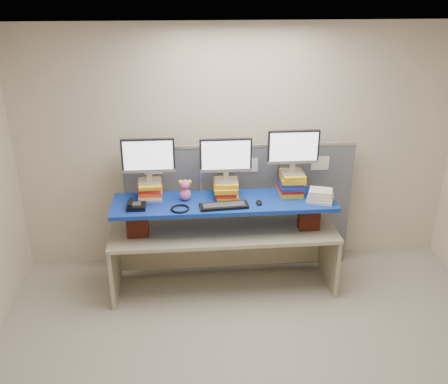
{
  "coord_description": "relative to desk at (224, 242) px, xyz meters",
  "views": [
    {
      "loc": [
        -0.53,
        -3.37,
        3.26
      ],
      "look_at": [
        -0.21,
        1.32,
        1.17
      ],
      "focal_mm": 40.0,
      "sensor_mm": 36.0,
      "label": 1
    }
  ],
  "objects": [
    {
      "name": "monitor_left",
      "position": [
        -0.76,
        0.1,
        0.95
      ],
      "size": [
        0.54,
        0.15,
        0.47
      ],
      "rotation": [
        0.0,
        0.0,
        0.02
      ],
      "color": "#9B9BA0",
      "rests_on": "book_stack_left"
    },
    {
      "name": "room",
      "position": [
        0.21,
        -1.32,
        0.82
      ],
      "size": [
        5.0,
        4.0,
        2.8
      ],
      "color": "beige",
      "rests_on": "ground"
    },
    {
      "name": "monitor_right",
      "position": [
        0.73,
        0.13,
        0.99
      ],
      "size": [
        0.54,
        0.15,
        0.47
      ],
      "rotation": [
        0.0,
        0.0,
        0.02
      ],
      "color": "#9B9BA0",
      "rests_on": "book_stack_right"
    },
    {
      "name": "headset",
      "position": [
        -0.45,
        -0.18,
        0.5
      ],
      "size": [
        0.22,
        0.22,
        0.02
      ],
      "primitive_type": "torus",
      "rotation": [
        0.0,
        0.0,
        0.18
      ],
      "color": "black",
      "rests_on": "blue_board"
    },
    {
      "name": "blue_board",
      "position": [
        0.0,
        0.0,
        0.47
      ],
      "size": [
        2.32,
        0.62,
        0.04
      ],
      "primitive_type": "cube",
      "rotation": [
        0.0,
        0.0,
        0.02
      ],
      "color": "navy",
      "rests_on": "brick_pier_left"
    },
    {
      "name": "book_stack_center",
      "position": [
        0.03,
        0.12,
        0.57
      ],
      "size": [
        0.26,
        0.31,
        0.17
      ],
      "color": "#BE9019",
      "rests_on": "blue_board"
    },
    {
      "name": "desk_phone",
      "position": [
        -0.9,
        -0.12,
        0.52
      ],
      "size": [
        0.19,
        0.17,
        0.08
      ],
      "rotation": [
        0.0,
        0.0,
        0.02
      ],
      "color": "black",
      "rests_on": "blue_board"
    },
    {
      "name": "monitor_center",
      "position": [
        0.03,
        0.12,
        0.92
      ],
      "size": [
        0.54,
        0.15,
        0.47
      ],
      "rotation": [
        0.0,
        0.0,
        0.02
      ],
      "color": "#9B9BA0",
      "rests_on": "book_stack_center"
    },
    {
      "name": "book_stack_right",
      "position": [
        0.72,
        0.14,
        0.61
      ],
      "size": [
        0.28,
        0.32,
        0.24
      ],
      "color": "#BE9019",
      "rests_on": "blue_board"
    },
    {
      "name": "book_stack_left",
      "position": [
        -0.76,
        0.11,
        0.58
      ],
      "size": [
        0.26,
        0.31,
        0.19
      ],
      "color": "silver",
      "rests_on": "blue_board"
    },
    {
      "name": "keyboard",
      "position": [
        -0.01,
        -0.15,
        0.5
      ],
      "size": [
        0.5,
        0.21,
        0.03
      ],
      "rotation": [
        0.0,
        0.0,
        0.09
      ],
      "color": "black",
      "rests_on": "blue_board"
    },
    {
      "name": "binder_stack",
      "position": [
        1.0,
        -0.07,
        0.55
      ],
      "size": [
        0.32,
        0.29,
        0.13
      ],
      "rotation": [
        0.0,
        0.0,
        -0.35
      ],
      "color": "beige",
      "rests_on": "blue_board"
    },
    {
      "name": "cubicle_partition",
      "position": [
        0.21,
        0.46,
        0.18
      ],
      "size": [
        2.6,
        0.06,
        1.53
      ],
      "color": "#50555F",
      "rests_on": "ground"
    },
    {
      "name": "brick_pier_right",
      "position": [
        0.9,
        -0.03,
        0.3
      ],
      "size": [
        0.22,
        0.12,
        0.3
      ],
      "primitive_type": "cube",
      "rotation": [
        0.0,
        0.0,
        0.02
      ],
      "color": "maroon",
      "rests_on": "desk"
    },
    {
      "name": "mouse",
      "position": [
        0.35,
        -0.1,
        0.51
      ],
      "size": [
        0.1,
        0.13,
        0.04
      ],
      "primitive_type": "ellipsoid",
      "rotation": [
        0.0,
        0.0,
        0.34
      ],
      "color": "black",
      "rests_on": "blue_board"
    },
    {
      "name": "plush_toy",
      "position": [
        -0.4,
        0.04,
        0.61
      ],
      "size": [
        0.13,
        0.1,
        0.23
      ],
      "rotation": [
        0.0,
        0.0,
        0.22
      ],
      "color": "pink",
      "rests_on": "blue_board"
    },
    {
      "name": "brick_pier_left",
      "position": [
        -0.9,
        -0.07,
        0.3
      ],
      "size": [
        0.22,
        0.12,
        0.3
      ],
      "primitive_type": "cube",
      "rotation": [
        0.0,
        0.0,
        0.02
      ],
      "color": "maroon",
      "rests_on": "desk"
    },
    {
      "name": "desk",
      "position": [
        0.0,
        0.0,
        0.0
      ],
      "size": [
        2.42,
        0.75,
        0.73
      ],
      "rotation": [
        0.0,
        0.0,
        0.02
      ],
      "color": "tan",
      "rests_on": "ground"
    }
  ]
}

